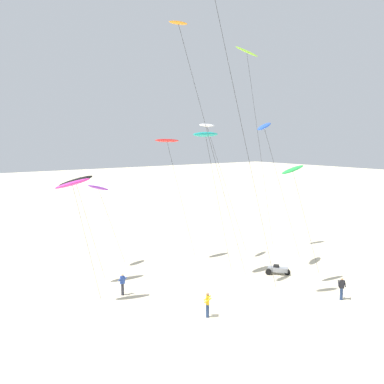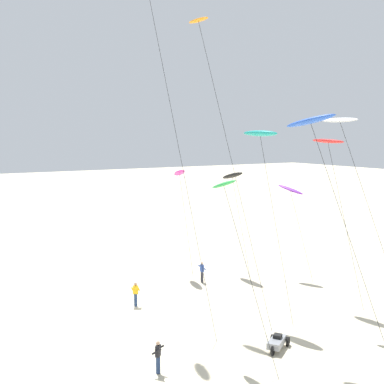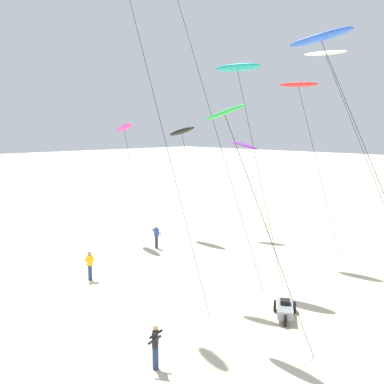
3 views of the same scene
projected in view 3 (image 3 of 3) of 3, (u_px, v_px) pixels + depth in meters
ground_plane at (114, 292)px, 23.13m from camera, size 260.00×260.00×0.00m
kite_blue at (322, 39)px, 19.44m from camera, size 7.24×1.85×13.11m
kite_black at (182, 132)px, 34.37m from camera, size 3.81×0.87×8.82m
kite_teal at (238, 68)px, 24.22m from camera, size 4.67×1.35×12.17m
kite_magenta at (124, 128)px, 32.82m from camera, size 3.20×1.26×9.06m
kite_purple at (244, 146)px, 34.50m from camera, size 3.88×1.39×7.69m
kite_white at (326, 56)px, 24.52m from camera, size 6.92×1.41×12.98m
kite_green at (226, 115)px, 17.82m from camera, size 5.41×0.76×9.65m
kite_red at (299, 86)px, 28.29m from camera, size 4.82×1.05×11.62m
kite_flyer_nearest at (156, 236)px, 31.39m from camera, size 0.58×0.55×1.67m
kite_flyer_middle at (90, 265)px, 24.76m from camera, size 0.71×0.72×1.67m
kite_flyer_furthest at (155, 346)px, 15.61m from camera, size 0.73×0.73×1.67m
beach_buggy at (285, 309)px, 19.93m from camera, size 1.75×2.01×0.82m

